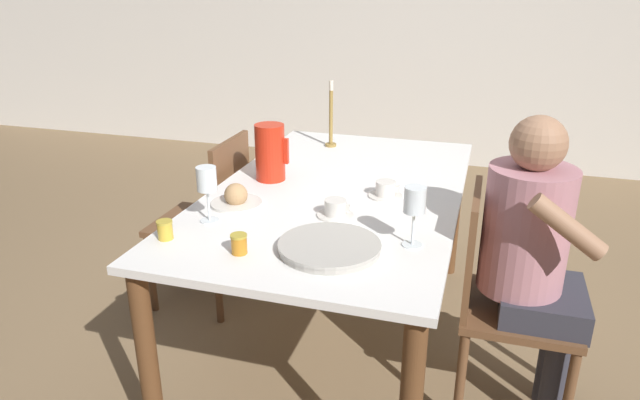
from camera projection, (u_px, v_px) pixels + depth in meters
name	position (u px, v px, depth m)	size (l,w,h in m)	color
ground_plane	(336.00, 338.00, 2.71)	(20.00, 20.00, 0.00)	#7F6647
wall_back	(429.00, 14.00, 4.85)	(10.00, 0.06, 2.60)	silver
dining_table	(338.00, 209.00, 2.47)	(1.02, 1.77, 0.75)	white
chair_person_side	(501.00, 297.00, 2.14)	(0.42, 0.42, 0.88)	brown
chair_opposite	(211.00, 217.00, 2.86)	(0.42, 0.42, 0.88)	brown
person_seated	(533.00, 249.00, 2.02)	(0.39, 0.41, 1.18)	#33333D
red_pitcher	(270.00, 152.00, 2.51)	(0.16, 0.13, 0.25)	red
wine_glass_water	(207.00, 181.00, 2.06)	(0.07, 0.07, 0.21)	white
wine_glass_juice	(415.00, 203.00, 1.87)	(0.07, 0.07, 0.21)	white
teacup_near_person	(335.00, 209.00, 2.15)	(0.14, 0.14, 0.07)	silver
teacup_across	(386.00, 190.00, 2.34)	(0.14, 0.14, 0.07)	silver
serving_tray	(329.00, 247.00, 1.88)	(0.34, 0.34, 0.03)	#B7B2A8
bread_plate	(236.00, 198.00, 2.26)	(0.20, 0.20, 0.09)	silver
jam_jar_amber	(239.00, 243.00, 1.86)	(0.06, 0.06, 0.07)	#C67A1E
jam_jar_red	(165.00, 229.00, 1.96)	(0.06, 0.06, 0.07)	gold
candlestick_tall	(331.00, 121.00, 3.00)	(0.06, 0.06, 0.35)	olive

